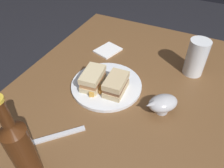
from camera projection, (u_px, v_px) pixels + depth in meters
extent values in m
cube|color=brown|center=(116.00, 145.00, 1.06)|extent=(1.14, 0.81, 0.70)
cylinder|color=white|center=(106.00, 85.00, 0.85)|extent=(0.27, 0.27, 0.01)
cube|color=beige|center=(93.00, 83.00, 0.83)|extent=(0.12, 0.08, 0.02)
cube|color=#B27A4C|center=(93.00, 78.00, 0.82)|extent=(0.11, 0.08, 0.02)
cube|color=beige|center=(93.00, 74.00, 0.81)|extent=(0.12, 0.08, 0.02)
cube|color=#CCB284|center=(116.00, 88.00, 0.81)|extent=(0.11, 0.07, 0.02)
cube|color=brown|center=(116.00, 84.00, 0.80)|extent=(0.11, 0.07, 0.02)
cube|color=#CCB284|center=(116.00, 80.00, 0.79)|extent=(0.11, 0.07, 0.02)
cube|color=gold|center=(92.00, 91.00, 0.80)|extent=(0.05, 0.04, 0.02)
cube|color=#AD702D|center=(111.00, 90.00, 0.81)|extent=(0.04, 0.02, 0.02)
cube|color=gold|center=(113.00, 93.00, 0.79)|extent=(0.04, 0.03, 0.02)
cube|color=#B77F33|center=(98.00, 85.00, 0.83)|extent=(0.05, 0.03, 0.02)
cube|color=#AD702D|center=(100.00, 89.00, 0.81)|extent=(0.04, 0.04, 0.02)
cylinder|color=white|center=(196.00, 57.00, 0.87)|extent=(0.08, 0.08, 0.15)
cylinder|color=#C67014|center=(195.00, 62.00, 0.88)|extent=(0.07, 0.07, 0.10)
cylinder|color=#B7B7BC|center=(162.00, 109.00, 0.75)|extent=(0.04, 0.04, 0.02)
ellipsoid|color=#B7B7BC|center=(163.00, 103.00, 0.73)|extent=(0.12, 0.12, 0.05)
ellipsoid|color=#381E0F|center=(163.00, 102.00, 0.73)|extent=(0.10, 0.10, 0.02)
cone|color=#B7B7BC|center=(150.00, 105.00, 0.71)|extent=(0.04, 0.04, 0.02)
cylinder|color=#47230F|center=(23.00, 154.00, 0.54)|extent=(0.06, 0.06, 0.18)
cone|color=#47230F|center=(10.00, 128.00, 0.47)|extent=(0.06, 0.06, 0.02)
cylinder|color=#47230F|center=(3.00, 114.00, 0.44)|extent=(0.03, 0.03, 0.07)
cube|color=white|center=(108.00, 50.00, 1.03)|extent=(0.13, 0.12, 0.01)
cube|color=silver|center=(57.00, 136.00, 0.68)|extent=(0.14, 0.14, 0.01)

